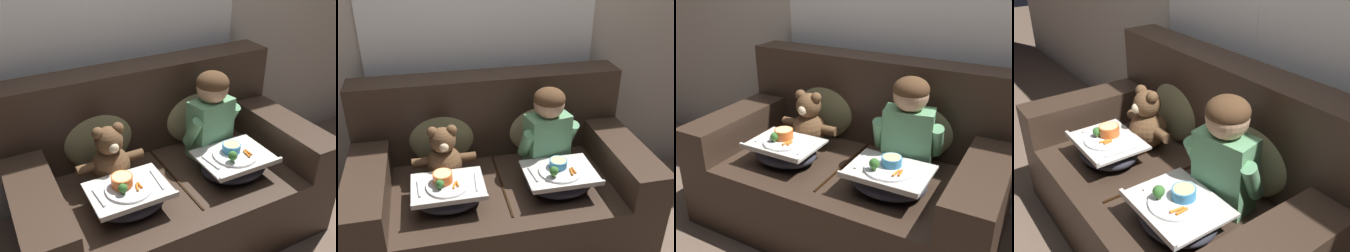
% 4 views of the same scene
% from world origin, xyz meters
% --- Properties ---
extents(ground_plane, '(14.00, 14.00, 0.00)m').
position_xyz_m(ground_plane, '(0.00, 0.00, 0.00)').
color(ground_plane, brown).
extents(wall_back_with_window, '(8.00, 0.08, 2.60)m').
position_xyz_m(wall_back_with_window, '(0.00, 0.58, 1.31)').
color(wall_back_with_window, '#BCB2A3').
rests_on(wall_back_with_window, ground_plane).
extents(couch, '(1.70, 0.95, 0.94)m').
position_xyz_m(couch, '(0.00, 0.08, 0.33)').
color(couch, '#38281E').
rests_on(couch, ground_plane).
extents(throw_pillow_behind_child, '(0.42, 0.20, 0.44)m').
position_xyz_m(throw_pillow_behind_child, '(0.32, 0.28, 0.61)').
color(throw_pillow_behind_child, tan).
rests_on(throw_pillow_behind_child, couch).
extents(throw_pillow_behind_teddy, '(0.43, 0.21, 0.44)m').
position_xyz_m(throw_pillow_behind_teddy, '(-0.32, 0.28, 0.61)').
color(throw_pillow_behind_teddy, '#898456').
rests_on(throw_pillow_behind_teddy, couch).
extents(child_figure, '(0.39, 0.21, 0.53)m').
position_xyz_m(child_figure, '(0.32, 0.08, 0.70)').
color(child_figure, '#66A370').
rests_on(child_figure, couch).
extents(teddy_bear, '(0.38, 0.26, 0.35)m').
position_xyz_m(teddy_bear, '(-0.32, 0.07, 0.56)').
color(teddy_bear, brown).
rests_on(teddy_bear, couch).
extents(lap_tray_child, '(0.40, 0.32, 0.19)m').
position_xyz_m(lap_tray_child, '(0.31, -0.17, 0.48)').
color(lap_tray_child, '#2D2D38').
rests_on(lap_tray_child, child_figure).
extents(lap_tray_teddy, '(0.39, 0.30, 0.19)m').
position_xyz_m(lap_tray_teddy, '(-0.32, -0.17, 0.48)').
color(lap_tray_teddy, '#2D2D38').
rests_on(lap_tray_teddy, teddy_bear).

